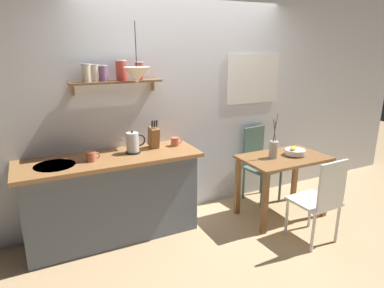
{
  "coord_description": "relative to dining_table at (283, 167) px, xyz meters",
  "views": [
    {
      "loc": [
        -1.69,
        -2.98,
        2.01
      ],
      "look_at": [
        -0.1,
        0.25,
        0.95
      ],
      "focal_mm": 31.58,
      "sensor_mm": 36.0,
      "label": 1
    }
  ],
  "objects": [
    {
      "name": "ground_plane",
      "position": [
        -0.94,
        0.08,
        -0.62
      ],
      "size": [
        14.0,
        14.0,
        0.0
      ],
      "primitive_type": "plane",
      "color": "tan"
    },
    {
      "name": "back_wall",
      "position": [
        -0.74,
        0.73,
        0.73
      ],
      "size": [
        6.8,
        0.11,
        2.7
      ],
      "color": "silver",
      "rests_on": "ground_plane"
    },
    {
      "name": "kitchen_counter",
      "position": [
        -1.94,
        0.4,
        -0.15
      ],
      "size": [
        1.83,
        0.63,
        0.92
      ],
      "color": "slate",
      "rests_on": "ground_plane"
    },
    {
      "name": "wall_shelf",
      "position": [
        -1.81,
        0.58,
        1.09
      ],
      "size": [
        0.94,
        0.2,
        0.34
      ],
      "color": "brown"
    },
    {
      "name": "dining_table",
      "position": [
        0.0,
        0.0,
        0.0
      ],
      "size": [
        1.01,
        0.63,
        0.75
      ],
      "color": "brown",
      "rests_on": "ground_plane"
    },
    {
      "name": "dining_chair_near",
      "position": [
        -0.06,
        -0.66,
        -0.1
      ],
      "size": [
        0.44,
        0.44,
        0.93
      ],
      "color": "white",
      "rests_on": "ground_plane"
    },
    {
      "name": "dining_chair_far",
      "position": [
        0.03,
        0.51,
        -0.08
      ],
      "size": [
        0.44,
        0.45,
        0.98
      ],
      "color": "#4C6B5B",
      "rests_on": "ground_plane"
    },
    {
      "name": "fruit_bowl",
      "position": [
        0.15,
        -0.02,
        0.18
      ],
      "size": [
        0.24,
        0.24,
        0.11
      ],
      "color": "silver",
      "rests_on": "dining_table"
    },
    {
      "name": "twig_vase",
      "position": [
        -0.15,
        0.02,
        0.24
      ],
      "size": [
        0.1,
        0.1,
        0.51
      ],
      "color": "#B7B2A8",
      "rests_on": "dining_table"
    },
    {
      "name": "electric_kettle",
      "position": [
        -1.69,
        0.4,
        0.41
      ],
      "size": [
        0.24,
        0.15,
        0.24
      ],
      "color": "black",
      "rests_on": "kitchen_counter"
    },
    {
      "name": "knife_block",
      "position": [
        -1.43,
        0.48,
        0.43
      ],
      "size": [
        0.09,
        0.17,
        0.32
      ],
      "color": "brown",
      "rests_on": "kitchen_counter"
    },
    {
      "name": "coffee_mug_by_sink",
      "position": [
        -2.13,
        0.33,
        0.35
      ],
      "size": [
        0.14,
        0.09,
        0.1
      ],
      "color": "#C6664C",
      "rests_on": "kitchen_counter"
    },
    {
      "name": "coffee_mug_spare",
      "position": [
        -1.19,
        0.45,
        0.35
      ],
      "size": [
        0.13,
        0.09,
        0.1
      ],
      "color": "#C6664C",
      "rests_on": "kitchen_counter"
    },
    {
      "name": "pendant_lamp",
      "position": [
        -1.62,
        0.37,
        1.11
      ],
      "size": [
        0.26,
        0.26,
        0.57
      ],
      "color": "black"
    }
  ]
}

